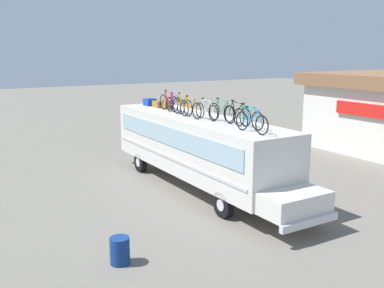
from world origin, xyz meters
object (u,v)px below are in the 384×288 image
luggage_bag_1 (150,102)px  rooftop_bicycle_4 (190,109)px  rooftop_bicycle_9 (252,122)px  rooftop_bicycle_1 (169,102)px  rooftop_bicycle_7 (237,115)px  trash_bin (120,251)px  rooftop_bicycle_3 (182,106)px  rooftop_bicycle_5 (206,111)px  rooftop_bicycle_8 (248,118)px  rooftop_bicycle_2 (175,105)px  luggage_bag_3 (168,104)px  rooftop_bicycle_6 (222,112)px  luggage_bag_2 (159,104)px  bus (198,146)px

luggage_bag_1 → rooftop_bicycle_4: (4.76, -0.39, 0.21)m
rooftop_bicycle_9 → rooftop_bicycle_1: bearing=177.9°
rooftop_bicycle_7 → trash_bin: size_ratio=2.24×
rooftop_bicycle_3 → rooftop_bicycle_5: bearing=5.3°
rooftop_bicycle_8 → rooftop_bicycle_3: bearing=-175.2°
rooftop_bicycle_2 → rooftop_bicycle_4: size_ratio=1.00×
trash_bin → rooftop_bicycle_7: bearing=113.1°
luggage_bag_1 → rooftop_bicycle_9: size_ratio=0.36×
rooftop_bicycle_9 → luggage_bag_3: bearing=175.8°
rooftop_bicycle_6 → rooftop_bicycle_8: (1.68, -0.02, -0.02)m
luggage_bag_1 → rooftop_bicycle_8: 8.05m
rooftop_bicycle_1 → rooftop_bicycle_7: rooftop_bicycle_1 is taller
luggage_bag_3 → rooftop_bicycle_6: 4.71m
luggage_bag_2 → rooftop_bicycle_2: rooftop_bicycle_2 is taller
luggage_bag_3 → rooftop_bicycle_6: bearing=-0.7°
rooftop_bicycle_2 → rooftop_bicycle_7: bearing=6.1°
luggage_bag_2 → rooftop_bicycle_7: rooftop_bicycle_7 is taller
bus → rooftop_bicycle_6: rooftop_bicycle_6 is taller
rooftop_bicycle_8 → rooftop_bicycle_4: bearing=-171.8°
rooftop_bicycle_3 → luggage_bag_2: bearing=172.9°
bus → rooftop_bicycle_2: size_ratio=7.16×
bus → rooftop_bicycle_7: size_ratio=7.14×
rooftop_bicycle_7 → rooftop_bicycle_8: (0.87, -0.15, -0.01)m
rooftop_bicycle_1 → luggage_bag_1: bearing=176.8°
rooftop_bicycle_8 → trash_bin: (1.64, -5.73, -3.10)m
rooftop_bicycle_4 → rooftop_bicycle_5: (0.81, 0.28, -0.02)m
bus → rooftop_bicycle_9: size_ratio=7.08×
rooftop_bicycle_4 → trash_bin: size_ratio=2.22×
rooftop_bicycle_8 → rooftop_bicycle_9: 0.89m
rooftop_bicycle_7 → rooftop_bicycle_6: bearing=-171.6°
luggage_bag_2 → rooftop_bicycle_5: (4.68, -0.21, 0.21)m
luggage_bag_2 → rooftop_bicycle_9: (7.93, -0.47, 0.22)m
rooftop_bicycle_2 → rooftop_bicycle_5: bearing=2.4°
rooftop_bicycle_4 → rooftop_bicycle_5: rooftop_bicycle_4 is taller
rooftop_bicycle_3 → rooftop_bicycle_9: rooftop_bicycle_3 is taller
rooftop_bicycle_7 → rooftop_bicycle_3: bearing=-171.5°
rooftop_bicycle_6 → rooftop_bicycle_8: 1.68m
rooftop_bicycle_2 → trash_bin: size_ratio=2.23×
rooftop_bicycle_5 → luggage_bag_3: bearing=176.0°
bus → rooftop_bicycle_3: bearing=-163.6°
rooftop_bicycle_3 → rooftop_bicycle_9: size_ratio=0.97×
rooftop_bicycle_3 → rooftop_bicycle_4: bearing=-7.7°
rooftop_bicycle_5 → rooftop_bicycle_1: bearing=-179.7°
rooftop_bicycle_3 → rooftop_bicycle_9: 4.96m
luggage_bag_2 → luggage_bag_3: bearing=4.5°
luggage_bag_3 → rooftop_bicycle_1: 0.74m
rooftop_bicycle_1 → rooftop_bicycle_9: (6.51, -0.24, -0.03)m
bus → rooftop_bicycle_7: (2.43, 0.23, 1.63)m
luggage_bag_1 → rooftop_bicycle_7: size_ratio=0.36×
rooftop_bicycle_2 → rooftop_bicycle_9: rooftop_bicycle_2 is taller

